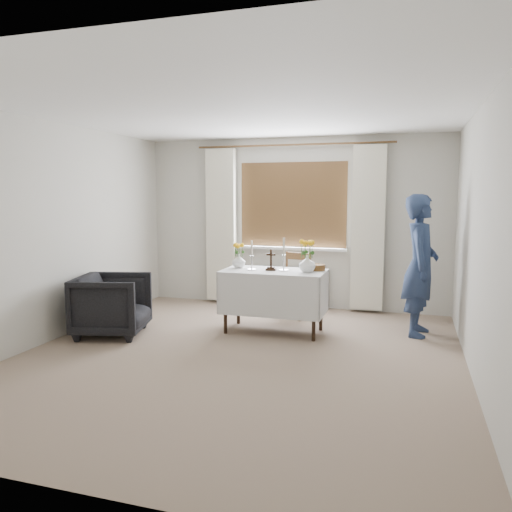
{
  "coord_description": "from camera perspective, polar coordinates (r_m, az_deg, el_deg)",
  "views": [
    {
      "loc": [
        1.66,
        -4.72,
        1.68
      ],
      "look_at": [
        -0.06,
        0.84,
        0.96
      ],
      "focal_mm": 35.0,
      "sensor_mm": 36.0,
      "label": 1
    }
  ],
  "objects": [
    {
      "name": "ground",
      "position": [
        5.27,
        -2.1,
        -11.49
      ],
      "size": [
        5.0,
        5.0,
        0.0
      ],
      "primitive_type": "plane",
      "color": "gray",
      "rests_on": "ground"
    },
    {
      "name": "altar_table",
      "position": [
        6.1,
        2.04,
        -5.2
      ],
      "size": [
        1.24,
        0.64,
        0.76
      ],
      "primitive_type": "cube",
      "color": "white",
      "rests_on": "ground"
    },
    {
      "name": "wooden_chair",
      "position": [
        6.85,
        4.27,
        -3.35
      ],
      "size": [
        0.47,
        0.47,
        0.88
      ],
      "primitive_type": null,
      "rotation": [
        0.0,
        0.0,
        -0.18
      ],
      "color": "brown",
      "rests_on": "ground"
    },
    {
      "name": "armchair",
      "position": [
        6.22,
        -16.11,
        -5.37
      ],
      "size": [
        0.98,
        0.96,
        0.73
      ],
      "primitive_type": "imported",
      "rotation": [
        0.0,
        0.0,
        1.83
      ],
      "color": "black",
      "rests_on": "ground"
    },
    {
      "name": "person",
      "position": [
        6.22,
        18.27,
        -1.03
      ],
      "size": [
        0.46,
        0.65,
        1.68
      ],
      "primitive_type": "imported",
      "rotation": [
        0.0,
        0.0,
        1.48
      ],
      "color": "navy",
      "rests_on": "ground"
    },
    {
      "name": "radiator",
      "position": [
        7.45,
        4.05,
        -3.58
      ],
      "size": [
        1.1,
        0.1,
        0.6
      ],
      "primitive_type": "cube",
      "color": "silver",
      "rests_on": "ground"
    },
    {
      "name": "wooden_cross",
      "position": [
        6.01,
        1.73,
        -0.44
      ],
      "size": [
        0.13,
        0.09,
        0.26
      ],
      "primitive_type": null,
      "rotation": [
        0.0,
        0.0,
        0.07
      ],
      "color": "black",
      "rests_on": "altar_table"
    },
    {
      "name": "candlestick_left",
      "position": [
        6.04,
        -0.49,
        0.09
      ],
      "size": [
        0.14,
        0.14,
        0.36
      ],
      "primitive_type": null,
      "rotation": [
        0.0,
        0.0,
        0.41
      ],
      "color": "white",
      "rests_on": "altar_table"
    },
    {
      "name": "candlestick_right",
      "position": [
        5.99,
        3.19,
        0.19
      ],
      "size": [
        0.11,
        0.11,
        0.4
      ],
      "primitive_type": null,
      "rotation": [
        0.0,
        0.0,
        -0.0
      ],
      "color": "white",
      "rests_on": "altar_table"
    },
    {
      "name": "flower_vase_left",
      "position": [
        6.24,
        -1.99,
        -0.57
      ],
      "size": [
        0.21,
        0.21,
        0.17
      ],
      "primitive_type": "imported",
      "rotation": [
        0.0,
        0.0,
        0.38
      ],
      "color": "white",
      "rests_on": "altar_table"
    },
    {
      "name": "flower_vase_right",
      "position": [
        5.91,
        5.87,
        -0.88
      ],
      "size": [
        0.21,
        0.21,
        0.2
      ],
      "primitive_type": "imported",
      "rotation": [
        0.0,
        0.0,
        -0.08
      ],
      "color": "white",
      "rests_on": "altar_table"
    },
    {
      "name": "wicker_basket",
      "position": [
        6.07,
        7.0,
        -1.29
      ],
      "size": [
        0.25,
        0.25,
        0.07
      ],
      "primitive_type": "cylinder",
      "rotation": [
        0.0,
        0.0,
        0.33
      ],
      "color": "brown",
      "rests_on": "altar_table"
    }
  ]
}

